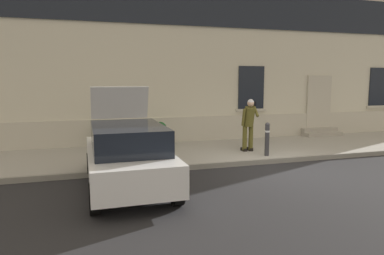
{
  "coord_description": "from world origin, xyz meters",
  "views": [
    {
      "loc": [
        -5.09,
        -8.22,
        2.49
      ],
      "look_at": [
        -2.14,
        1.6,
        1.1
      ],
      "focal_mm": 32.68,
      "sensor_mm": 36.0,
      "label": 1
    }
  ],
  "objects_px": {
    "bollard_far_left": "(143,144)",
    "bollard_near_person": "(267,138)",
    "planter_charcoal": "(103,135)",
    "planter_olive": "(161,133)",
    "hatchback_car_white": "(128,155)",
    "person_on_phone": "(249,122)"
  },
  "relations": [
    {
      "from": "hatchback_car_white",
      "to": "bollard_far_left",
      "type": "distance_m",
      "value": 1.75
    },
    {
      "from": "planter_charcoal",
      "to": "planter_olive",
      "type": "relative_size",
      "value": 1.0
    },
    {
      "from": "planter_olive",
      "to": "hatchback_car_white",
      "type": "bearing_deg",
      "value": -111.11
    },
    {
      "from": "hatchback_car_white",
      "to": "planter_olive",
      "type": "xyz_separation_m",
      "value": [
        1.65,
        4.28,
        -0.19
      ]
    },
    {
      "from": "bollard_near_person",
      "to": "planter_olive",
      "type": "distance_m",
      "value": 3.86
    },
    {
      "from": "hatchback_car_white",
      "to": "bollard_far_left",
      "type": "xyz_separation_m",
      "value": [
        0.6,
        1.65,
        -0.09
      ]
    },
    {
      "from": "bollard_far_left",
      "to": "planter_charcoal",
      "type": "bearing_deg",
      "value": 108.19
    },
    {
      "from": "hatchback_car_white",
      "to": "planter_olive",
      "type": "bearing_deg",
      "value": 68.89
    },
    {
      "from": "person_on_phone",
      "to": "planter_charcoal",
      "type": "relative_size",
      "value": 2.02
    },
    {
      "from": "hatchback_car_white",
      "to": "planter_charcoal",
      "type": "height_order",
      "value": "hatchback_car_white"
    },
    {
      "from": "hatchback_car_white",
      "to": "planter_charcoal",
      "type": "relative_size",
      "value": 4.75
    },
    {
      "from": "bollard_far_left",
      "to": "planter_charcoal",
      "type": "distance_m",
      "value": 3.03
    },
    {
      "from": "bollard_near_person",
      "to": "planter_charcoal",
      "type": "height_order",
      "value": "bollard_near_person"
    },
    {
      "from": "bollard_far_left",
      "to": "bollard_near_person",
      "type": "bearing_deg",
      "value": 0.0
    },
    {
      "from": "hatchback_car_white",
      "to": "bollard_near_person",
      "type": "relative_size",
      "value": 3.91
    },
    {
      "from": "bollard_near_person",
      "to": "planter_olive",
      "type": "height_order",
      "value": "bollard_near_person"
    },
    {
      "from": "bollard_near_person",
      "to": "planter_charcoal",
      "type": "relative_size",
      "value": 1.22
    },
    {
      "from": "bollard_far_left",
      "to": "person_on_phone",
      "type": "xyz_separation_m",
      "value": [
        3.62,
        0.78,
        0.43
      ]
    },
    {
      "from": "person_on_phone",
      "to": "planter_olive",
      "type": "relative_size",
      "value": 2.02
    },
    {
      "from": "planter_charcoal",
      "to": "planter_olive",
      "type": "xyz_separation_m",
      "value": [
        2.0,
        -0.24,
        0.0
      ]
    },
    {
      "from": "bollard_far_left",
      "to": "person_on_phone",
      "type": "height_order",
      "value": "person_on_phone"
    },
    {
      "from": "bollard_near_person",
      "to": "person_on_phone",
      "type": "bearing_deg",
      "value": 108.2
    }
  ]
}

